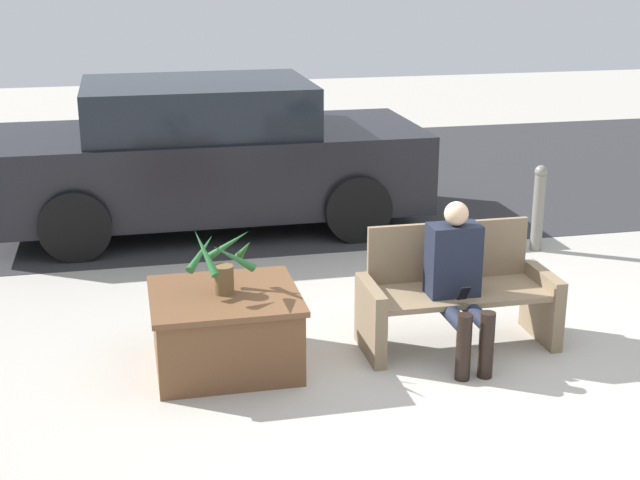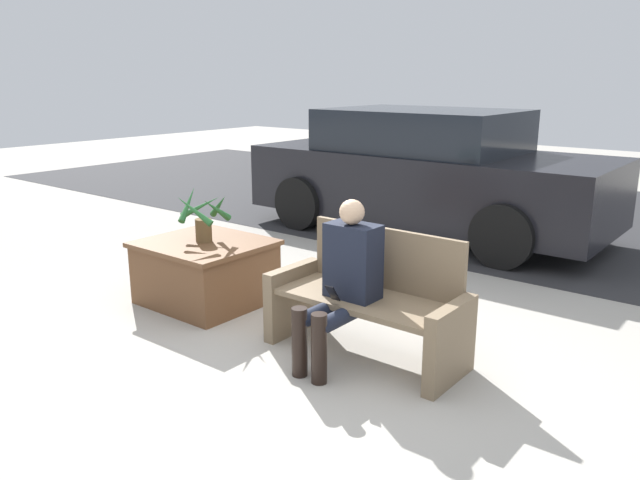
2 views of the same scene
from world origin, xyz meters
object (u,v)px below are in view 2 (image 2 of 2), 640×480
Objects in this scene: person_seated at (343,278)px; potted_plant at (204,216)px; planter_box at (206,270)px; bench at (369,301)px; parked_car at (427,172)px.

person_seated is 2.33× the size of potted_plant.
planter_box is at bearing 173.15° from person_seated.
bench is at bearing 0.30° from potted_plant.
potted_plant is at bearing 172.88° from person_seated.
person_seated reaches higher than bench.
bench is at bearing -66.89° from parked_car.
person_seated is 1.11× the size of planter_box.
potted_plant reaches higher than bench.
person_seated reaches higher than potted_plant.
bench is 1.26× the size of person_seated.
potted_plant is 3.46m from parked_car.
parked_car is at bearing 113.11° from bench.
planter_box is (-1.63, 0.20, -0.31)m from person_seated.
bench is 0.32× the size of parked_car.
bench is at bearing 0.56° from planter_box.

